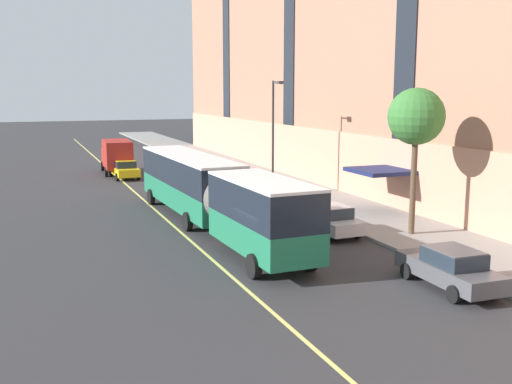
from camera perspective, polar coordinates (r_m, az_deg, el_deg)
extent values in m
plane|color=#303033|center=(25.10, 1.33, -7.33)|extent=(260.00, 260.00, 0.00)
cube|color=gray|center=(32.09, 14.72, -3.73)|extent=(5.65, 160.00, 0.15)
cube|color=tan|center=(31.18, 22.24, -0.54)|extent=(0.14, 110.00, 4.40)
cube|color=navy|center=(36.42, 11.78, 1.99)|extent=(3.20, 3.40, 0.24)
cube|color=#1E232B|center=(37.45, 14.21, 16.74)|extent=(0.10, 2.00, 16.77)
cube|color=#1E232B|center=(51.74, 3.18, 14.97)|extent=(0.10, 2.00, 16.77)
cube|color=#1E232B|center=(67.06, -2.86, 13.75)|extent=(0.10, 2.00, 16.77)
cube|color=#1E704C|center=(35.53, -6.37, -0.23)|extent=(2.95, 12.51, 1.30)
cube|color=black|center=(35.31, -6.42, 2.08)|extent=(2.96, 12.51, 1.59)
cube|color=white|center=(35.21, -6.44, 3.45)|extent=(2.98, 12.51, 0.12)
cube|color=#19232D|center=(41.30, -8.96, 2.89)|extent=(2.32, 0.16, 1.19)
cube|color=orange|center=(41.23, -8.99, 3.96)|extent=(1.76, 0.12, 0.28)
cube|color=black|center=(41.57, -8.90, 0.39)|extent=(2.47, 0.21, 0.24)
cube|color=white|center=(41.32, -10.09, 0.65)|extent=(0.28, 0.07, 0.18)
cube|color=white|center=(41.76, -7.74, 0.81)|extent=(0.28, 0.07, 0.18)
cylinder|color=#595651|center=(29.13, -2.51, -0.77)|extent=(2.43, 1.08, 2.39)
cube|color=#1E704C|center=(25.71, 0.68, -3.98)|extent=(2.76, 7.02, 1.30)
cube|color=black|center=(25.41, 0.69, -0.82)|extent=(2.77, 7.02, 1.59)
cube|color=white|center=(25.27, 0.69, 1.08)|extent=(2.78, 7.03, 0.12)
cylinder|color=black|center=(39.48, -9.96, -0.45)|extent=(0.33, 1.01, 1.00)
cylinder|color=black|center=(40.12, -6.46, -0.21)|extent=(0.33, 1.01, 1.00)
cylinder|color=black|center=(31.82, -6.53, -2.80)|extent=(0.33, 1.01, 1.00)
cylinder|color=black|center=(32.62, -2.30, -2.44)|extent=(0.33, 1.01, 1.00)
cylinder|color=black|center=(23.74, -0.23, -7.07)|extent=(0.33, 1.01, 1.00)
cylinder|color=black|center=(24.79, 5.16, -6.38)|extent=(0.33, 1.01, 1.00)
cube|color=#4C4C51|center=(23.73, 17.89, -7.20)|extent=(1.88, 4.68, 0.64)
cube|color=#232D38|center=(23.39, 18.31, -5.94)|extent=(1.60, 2.13, 0.56)
cube|color=#4C4C51|center=(23.32, 18.35, -5.23)|extent=(1.56, 2.03, 0.04)
cylinder|color=black|center=(24.44, 14.18, -7.32)|extent=(0.24, 0.65, 0.64)
cylinder|color=black|center=(25.41, 17.41, -6.81)|extent=(0.24, 0.65, 0.64)
cylinder|color=black|center=(22.24, 18.35, -9.23)|extent=(0.24, 0.65, 0.64)
cylinder|color=black|center=(23.31, 21.71, -8.56)|extent=(0.24, 0.65, 0.64)
cube|color=#B7B7BC|center=(36.86, 2.49, -0.81)|extent=(1.84, 4.72, 0.64)
cube|color=#232D38|center=(36.54, 2.64, 0.05)|extent=(1.61, 2.13, 0.56)
cube|color=#B7B7BC|center=(36.49, 2.65, 0.52)|extent=(1.57, 2.03, 0.04)
cylinder|color=black|center=(37.89, 0.35, -1.01)|extent=(0.22, 0.64, 0.64)
cylinder|color=black|center=(38.58, 2.80, -0.82)|extent=(0.22, 0.64, 0.64)
cylinder|color=black|center=(35.25, 2.13, -1.82)|extent=(0.22, 0.64, 0.64)
cylinder|color=black|center=(36.00, 4.73, -1.61)|extent=(0.22, 0.64, 0.64)
cube|color=#23603D|center=(47.03, -2.97, 1.46)|extent=(1.91, 4.54, 0.64)
cube|color=#232D38|center=(46.74, -2.88, 2.16)|extent=(1.61, 2.07, 0.56)
cube|color=#23603D|center=(46.70, -2.88, 2.52)|extent=(1.57, 1.98, 0.04)
cylinder|color=black|center=(48.08, -4.50, 1.24)|extent=(0.24, 0.65, 0.64)
cylinder|color=black|center=(48.66, -2.60, 1.36)|extent=(0.24, 0.65, 0.64)
cylinder|color=black|center=(45.49, -3.36, 0.78)|extent=(0.24, 0.65, 0.64)
cylinder|color=black|center=(46.10, -1.37, 0.91)|extent=(0.24, 0.65, 0.64)
cube|color=navy|center=(54.35, -5.86, 2.54)|extent=(1.87, 4.34, 0.64)
cube|color=#232D38|center=(54.08, -5.80, 3.14)|extent=(1.59, 1.98, 0.56)
cube|color=navy|center=(54.04, -5.81, 3.46)|extent=(1.55, 1.89, 0.04)
cylinder|color=black|center=(55.41, -7.11, 2.31)|extent=(0.24, 0.65, 0.64)
cylinder|color=black|center=(55.90, -5.43, 2.41)|extent=(0.24, 0.65, 0.64)
cylinder|color=black|center=(52.88, -6.30, 1.98)|extent=(0.24, 0.65, 0.64)
cylinder|color=black|center=(53.40, -4.55, 2.08)|extent=(0.24, 0.65, 0.64)
cube|color=#B7B7BC|center=(31.02, 6.95, -2.87)|extent=(1.94, 4.34, 0.64)
cube|color=#232D38|center=(30.71, 7.17, -1.86)|extent=(1.64, 1.98, 0.56)
cube|color=#B7B7BC|center=(30.65, 7.18, -1.31)|extent=(1.60, 1.89, 0.04)
cylinder|color=black|center=(31.79, 4.36, -3.11)|extent=(0.24, 0.65, 0.64)
cylinder|color=black|center=(32.63, 7.08, -2.82)|extent=(0.24, 0.65, 0.64)
cylinder|color=black|center=(29.54, 6.77, -4.14)|extent=(0.24, 0.65, 0.64)
cylinder|color=black|center=(30.44, 9.62, -3.80)|extent=(0.24, 0.65, 0.64)
cube|color=maroon|center=(53.53, -13.07, 3.55)|extent=(2.42, 4.93, 2.34)
cube|color=maroon|center=(57.03, -13.41, 3.27)|extent=(2.17, 1.79, 1.60)
cube|color=#1E2833|center=(57.87, -13.50, 3.61)|extent=(1.87, 0.17, 0.80)
cylinder|color=black|center=(57.04, -14.42, 2.39)|extent=(0.30, 0.85, 0.84)
cylinder|color=black|center=(57.23, -12.33, 2.50)|extent=(0.30, 0.85, 0.84)
cylinder|color=black|center=(53.01, -14.07, 1.88)|extent=(0.30, 0.85, 0.84)
cylinder|color=black|center=(53.22, -11.83, 1.99)|extent=(0.30, 0.85, 0.84)
cube|color=yellow|center=(51.69, -12.43, 1.99)|extent=(1.96, 4.49, 0.64)
cube|color=#232D38|center=(51.40, -12.40, 2.63)|extent=(1.65, 2.05, 0.56)
cube|color=yellow|center=(51.37, -12.41, 2.96)|extent=(1.61, 1.96, 0.04)
cylinder|color=black|center=(52.91, -13.64, 1.77)|extent=(0.24, 0.65, 0.64)
cylinder|color=black|center=(53.24, -11.77, 1.89)|extent=(0.24, 0.65, 0.64)
cylinder|color=black|center=(50.24, -13.09, 1.38)|extent=(0.24, 0.65, 0.64)
cylinder|color=black|center=(50.58, -11.13, 1.51)|extent=(0.24, 0.65, 0.64)
cylinder|color=brown|center=(31.01, 14.75, 0.79)|extent=(0.30, 0.30, 5.14)
sphere|color=#387533|center=(30.69, 15.02, 6.97)|extent=(2.81, 2.81, 2.81)
cylinder|color=#2D2D30|center=(41.95, 1.62, 5.20)|extent=(0.16, 0.16, 7.85)
cylinder|color=#2D2D30|center=(41.32, 1.95, 10.43)|extent=(0.10, 1.10, 0.10)
cube|color=#3D3D3F|center=(40.82, 2.26, 10.37)|extent=(0.36, 0.60, 0.20)
cube|color=#E0D66B|center=(27.22, -4.71, -5.99)|extent=(0.16, 140.00, 0.01)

